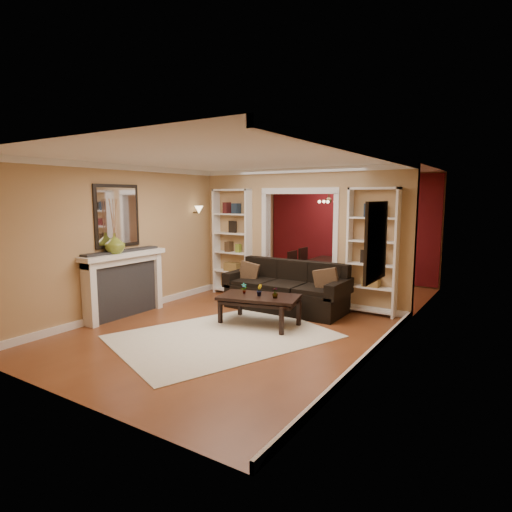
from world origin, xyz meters
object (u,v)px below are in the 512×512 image
Objects in this scene: fireplace at (125,285)px; bookshelf_right at (373,252)px; sofa at (286,286)px; bookshelf_left at (233,242)px; dining_table at (327,274)px; coffee_table at (259,310)px.

bookshelf_right is at bearing 34.80° from fireplace.
bookshelf_left is at bearing 160.62° from sofa.
bookshelf_left and bookshelf_right have the same top height.
fireplace is at bearing -102.05° from bookshelf_left.
bookshelf_right reaches higher than dining_table.
dining_table is (2.00, 4.34, -0.27)m from fireplace.
sofa is 1.11m from coffee_table.
bookshelf_right reaches higher than fireplace.
bookshelf_right is (1.45, 0.58, 0.70)m from sofa.
bookshelf_right is at bearing -137.92° from dining_table.
bookshelf_left is at bearing 122.17° from coffee_table.
coffee_table is 0.75× the size of dining_table.
sofa is 2.41m from dining_table.
sofa is 1.88m from bookshelf_left.
dining_table is at bearing 65.27° from fireplace.
bookshelf_right is (3.10, 0.00, 0.00)m from bookshelf_left.
dining_table reaches higher than coffee_table.
coffee_table is (0.08, -1.09, -0.21)m from sofa.
coffee_table is 0.57× the size of bookshelf_left.
sofa is 1.01× the size of bookshelf_right.
sofa is 1.78× the size of coffee_table.
bookshelf_right is 2.59m from dining_table.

